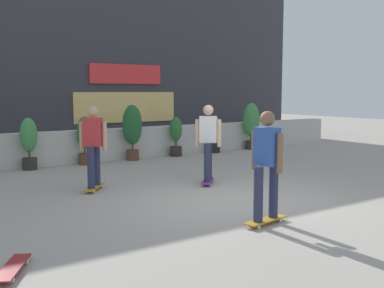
{
  "coord_description": "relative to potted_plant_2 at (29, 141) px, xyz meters",
  "views": [
    {
      "loc": [
        -5.21,
        -6.27,
        1.98
      ],
      "look_at": [
        0.0,
        1.5,
        0.9
      ],
      "focal_mm": 42.82,
      "sensor_mm": 36.0,
      "label": 1
    }
  ],
  "objects": [
    {
      "name": "ground_plane",
      "position": [
        2.25,
        -5.55,
        -0.74
      ],
      "size": [
        48.0,
        48.0,
        0.0
      ],
      "primitive_type": "plane",
      "color": "#A8A093"
    },
    {
      "name": "planter_wall",
      "position": [
        2.25,
        0.45,
        -0.29
      ],
      "size": [
        18.0,
        0.4,
        0.9
      ],
      "primitive_type": "cube",
      "color": "beige",
      "rests_on": "ground"
    },
    {
      "name": "building_backdrop",
      "position": [
        2.25,
        4.45,
        2.51
      ],
      "size": [
        20.0,
        2.08,
        6.5
      ],
      "color": "#38383D",
      "rests_on": "ground"
    },
    {
      "name": "potted_plant_2",
      "position": [
        0.0,
        0.0,
        0.0
      ],
      "size": [
        0.43,
        0.43,
        1.32
      ],
      "color": "#2D2823",
      "rests_on": "ground"
    },
    {
      "name": "potted_plant_3",
      "position": [
        1.47,
        0.0,
        -0.01
      ],
      "size": [
        0.42,
        0.42,
        1.31
      ],
      "color": "brown",
      "rests_on": "ground"
    },
    {
      "name": "potted_plant_4",
      "position": [
        2.9,
        0.0,
        0.2
      ],
      "size": [
        0.56,
        0.56,
        1.6
      ],
      "color": "brown",
      "rests_on": "ground"
    },
    {
      "name": "potted_plant_5",
      "position": [
        4.37,
        0.0,
        -0.09
      ],
      "size": [
        0.37,
        0.37,
        1.21
      ],
      "color": "#2D2823",
      "rests_on": "ground"
    },
    {
      "name": "potted_plant_6",
      "position": [
        5.84,
        -0.0,
        -0.11
      ],
      "size": [
        0.36,
        0.36,
        1.19
      ],
      "color": "black",
      "rests_on": "ground"
    },
    {
      "name": "potted_plant_7",
      "position": [
        7.4,
        -0.0,
        0.19
      ],
      "size": [
        0.56,
        0.56,
        1.59
      ],
      "color": "#2D2823",
      "rests_on": "ground"
    },
    {
      "name": "skater_far_left",
      "position": [
        0.43,
        -3.23,
        0.2
      ],
      "size": [
        0.67,
        0.74,
        1.7
      ],
      "color": "#BF8C26",
      "rests_on": "ground"
    },
    {
      "name": "skater_by_wall_right",
      "position": [
        1.66,
        -6.9,
        0.2
      ],
      "size": [
        0.82,
        0.55,
        1.7
      ],
      "color": "#BF8C26",
      "rests_on": "ground"
    },
    {
      "name": "skater_mid_plaza",
      "position": [
        2.72,
        -3.97,
        0.2
      ],
      "size": [
        0.68,
        0.73,
        1.7
      ],
      "color": "#72338C",
      "rests_on": "ground"
    },
    {
      "name": "skateboard_aside",
      "position": [
        -1.92,
        -6.73,
        -0.68
      ],
      "size": [
        0.57,
        0.8,
        0.08
      ],
      "color": "maroon",
      "rests_on": "ground"
    }
  ]
}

